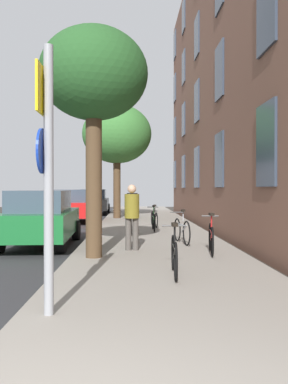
{
  "coord_description": "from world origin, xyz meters",
  "views": [
    {
      "loc": [
        0.46,
        -2.17,
        1.69
      ],
      "look_at": [
        0.88,
        13.11,
        1.56
      ],
      "focal_mm": 39.09,
      "sensor_mm": 36.0,
      "label": 1
    }
  ],
  "objects": [
    {
      "name": "car_2",
      "position": [
        -2.06,
        24.93,
        0.84
      ],
      "size": [
        1.99,
        4.55,
        1.62
      ],
      "color": "black",
      "rests_on": "road_asphalt"
    },
    {
      "name": "car_0",
      "position": [
        -2.18,
        10.01,
        0.84
      ],
      "size": [
        1.95,
        4.46,
        1.62
      ],
      "color": "#19662D",
      "rests_on": "road_asphalt"
    },
    {
      "name": "bicycle_2",
      "position": [
        1.87,
        9.68,
        0.5
      ],
      "size": [
        0.43,
        1.67,
        0.97
      ],
      "color": "black",
      "rests_on": "sidewalk"
    },
    {
      "name": "pedestrian_0",
      "position": [
        0.45,
        8.43,
        1.07
      ],
      "size": [
        0.49,
        0.49,
        1.67
      ],
      "color": "#4C4742",
      "rests_on": "sidewalk"
    },
    {
      "name": "tree_far",
      "position": [
        -0.36,
        20.0,
        4.54
      ],
      "size": [
        3.67,
        3.67,
        6.01
      ],
      "color": "#4C3823",
      "rests_on": "sidewalk"
    },
    {
      "name": "bicycle_0",
      "position": [
        1.21,
        5.32,
        0.5
      ],
      "size": [
        0.42,
        1.69,
        0.96
      ],
      "color": "black",
      "rests_on": "sidewalk"
    },
    {
      "name": "pedestrian_1",
      "position": [
        0.45,
        12.16,
        1.06
      ],
      "size": [
        0.49,
        0.49,
        1.65
      ],
      "color": "#4C4742",
      "rests_on": "sidewalk"
    },
    {
      "name": "sidewalk",
      "position": [
        1.1,
        15.0,
        0.06
      ],
      "size": [
        4.2,
        38.0,
        0.12
      ],
      "primitive_type": "cube",
      "color": "gray",
      "rests_on": "ground"
    },
    {
      "name": "traffic_light",
      "position": [
        -0.49,
        24.11,
        2.53
      ],
      "size": [
        0.43,
        0.24,
        3.51
      ],
      "color": "black",
      "rests_on": "sidewalk"
    },
    {
      "name": "sign_post",
      "position": [
        -0.6,
        3.03,
        2.02
      ],
      "size": [
        0.16,
        0.6,
        3.34
      ],
      "color": "gray",
      "rests_on": "sidewalk"
    },
    {
      "name": "road_asphalt",
      "position": [
        -4.5,
        15.0,
        0.01
      ],
      "size": [
        7.0,
        38.0,
        0.01
      ],
      "primitive_type": "cube",
      "color": "#2D2D30",
      "rests_on": "ground"
    },
    {
      "name": "ground_plane",
      "position": [
        -2.4,
        15.0,
        0.0
      ],
      "size": [
        41.8,
        41.8,
        0.0
      ],
      "primitive_type": "plane",
      "color": "#332D28"
    },
    {
      "name": "bicycle_1",
      "position": [
        2.35,
        7.76,
        0.51
      ],
      "size": [
        0.42,
        1.66,
        0.99
      ],
      "color": "black",
      "rests_on": "sidewalk"
    },
    {
      "name": "car_1",
      "position": [
        -2.41,
        18.51,
        0.84
      ],
      "size": [
        1.96,
        4.09,
        1.62
      ],
      "color": "red",
      "rests_on": "road_asphalt"
    },
    {
      "name": "bicycle_3",
      "position": [
        1.24,
        13.25,
        0.49
      ],
      "size": [
        0.42,
        1.75,
        0.95
      ],
      "color": "black",
      "rests_on": "sidewalk"
    },
    {
      "name": "bicycle_4",
      "position": [
        1.35,
        14.84,
        0.47
      ],
      "size": [
        0.42,
        1.67,
        0.91
      ],
      "color": "black",
      "rests_on": "sidewalk"
    },
    {
      "name": "building_facade",
      "position": [
        3.69,
        14.5,
        6.54
      ],
      "size": [
        0.56,
        27.0,
        13.06
      ],
      "color": "brown",
      "rests_on": "ground"
    },
    {
      "name": "tree_near",
      "position": [
        -0.42,
        7.34,
        4.2
      ],
      "size": [
        2.47,
        2.47,
        5.22
      ],
      "color": "#4C3823",
      "rests_on": "sidewalk"
    }
  ]
}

